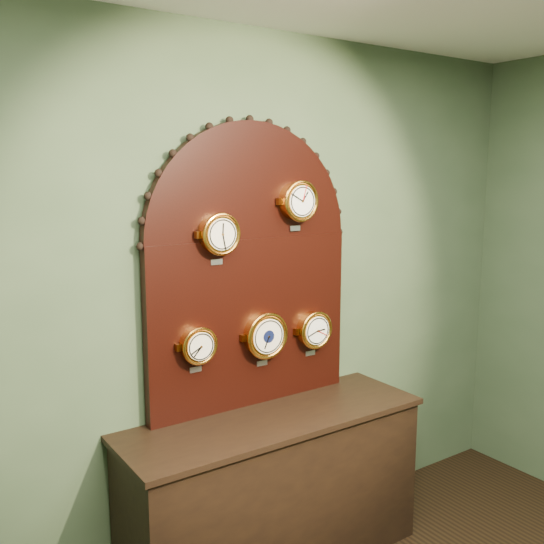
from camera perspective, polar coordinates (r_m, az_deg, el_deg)
wall_back at (r=3.26m, az=-2.48°, el=-2.52°), size 4.00×0.00×4.00m
shop_counter at (r=3.41m, az=0.20°, el=-20.04°), size 1.60×0.50×0.80m
display_board at (r=3.18m, az=-2.03°, el=1.31°), size 1.26×0.06×1.53m
roman_clock at (r=2.99m, az=-4.97°, el=3.58°), size 0.21×0.08×0.26m
arabic_clock at (r=3.25m, az=2.54°, el=6.67°), size 0.22×0.08×0.27m
hygrometer at (r=3.04m, az=-6.97°, el=-6.84°), size 0.19×0.08×0.24m
barometer at (r=3.23m, az=-0.63°, el=-5.96°), size 0.25×0.08×0.30m
tide_clock at (r=3.43m, az=3.97°, el=-5.42°), size 0.22×0.08×0.27m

